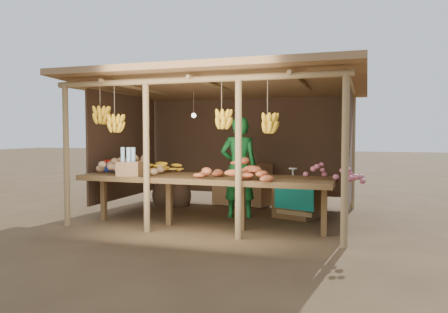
% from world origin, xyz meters
% --- Properties ---
extents(ground, '(60.00, 60.00, 0.00)m').
position_xyz_m(ground, '(0.00, 0.00, 0.00)').
color(ground, brown).
rests_on(ground, ground).
extents(stall_structure, '(4.70, 3.50, 2.43)m').
position_xyz_m(stall_structure, '(-0.04, -0.12, 1.91)').
color(stall_structure, '#97794E').
rests_on(stall_structure, ground).
extents(counter, '(3.90, 1.05, 0.80)m').
position_xyz_m(counter, '(0.00, -0.95, 0.74)').
color(counter, brown).
rests_on(counter, ground).
extents(potato_heap, '(1.19, 0.79, 0.37)m').
position_xyz_m(potato_heap, '(-1.32, -0.91, 0.99)').
color(potato_heap, tan).
rests_on(potato_heap, counter).
extents(sweet_potato_heap, '(1.22, 0.90, 0.36)m').
position_xyz_m(sweet_potato_heap, '(0.57, -1.17, 0.98)').
color(sweet_potato_heap, '#C25C32').
rests_on(sweet_potato_heap, counter).
extents(onion_heap, '(0.87, 0.55, 0.36)m').
position_xyz_m(onion_heap, '(1.90, -1.12, 0.98)').
color(onion_heap, '#AD5464').
rests_on(onion_heap, counter).
extents(banana_pile, '(0.59, 0.40, 0.35)m').
position_xyz_m(banana_pile, '(-0.89, -0.56, 0.97)').
color(banana_pile, yellow).
rests_on(banana_pile, counter).
extents(tomato_basin, '(0.37, 0.37, 0.19)m').
position_xyz_m(tomato_basin, '(-1.90, -0.59, 0.88)').
color(tomato_basin, navy).
rests_on(tomato_basin, counter).
extents(bottle_box, '(0.40, 0.34, 0.44)m').
position_xyz_m(bottle_box, '(-1.08, -1.32, 0.97)').
color(bottle_box, olive).
rests_on(bottle_box, counter).
extents(vendor, '(0.74, 0.61, 1.74)m').
position_xyz_m(vendor, '(0.26, 0.04, 0.87)').
color(vendor, '#19722E').
rests_on(vendor, ground).
extents(tarp_crate, '(0.90, 0.84, 0.87)m').
position_xyz_m(tarp_crate, '(1.21, 0.32, 0.36)').
color(tarp_crate, brown).
rests_on(tarp_crate, ground).
extents(carton_stack, '(1.21, 0.58, 0.83)m').
position_xyz_m(carton_stack, '(0.08, 1.20, 0.37)').
color(carton_stack, olive).
rests_on(carton_stack, ground).
extents(burlap_sacks, '(0.82, 0.43, 0.58)m').
position_xyz_m(burlap_sacks, '(-1.36, 0.75, 0.25)').
color(burlap_sacks, '#4D3524').
rests_on(burlap_sacks, ground).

